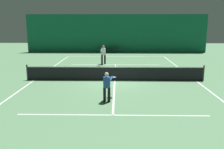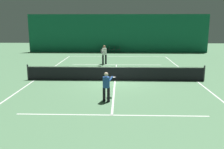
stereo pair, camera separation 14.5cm
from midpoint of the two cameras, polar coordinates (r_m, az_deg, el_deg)
ground_plane at (r=16.92m, az=0.93°, el=-1.39°), size 60.00×60.00×0.00m
backdrop_curtain at (r=32.32m, az=1.43°, el=9.34°), size 23.00×0.12×4.84m
court_line_baseline_far at (r=28.63m, az=1.33°, el=4.14°), size 11.00×0.10×0.00m
court_line_service_far at (r=23.20m, az=1.20°, el=2.28°), size 8.25×0.10×0.00m
court_line_service_near at (r=10.80m, az=0.36°, el=-9.26°), size 8.25×0.10×0.00m
court_line_sideline_left at (r=17.88m, az=-16.99°, el=-1.19°), size 0.10×23.80×0.00m
court_line_sideline_right at (r=17.71m, az=19.03°, el=-1.44°), size 0.10×23.80×0.00m
court_line_centre at (r=16.92m, az=0.93°, el=-1.38°), size 0.10×12.80×0.00m
tennis_net at (r=16.81m, az=0.94°, el=0.31°), size 12.00×0.10×1.07m
player_near at (r=12.31m, az=-0.91°, el=-2.30°), size 0.73×1.32×1.50m
player_far at (r=23.37m, az=-1.60°, el=4.90°), size 0.54×1.43×1.77m
courtside_chair_0 at (r=31.99m, az=-1.98°, el=5.84°), size 0.44×0.44×0.84m
courtside_chair_1 at (r=31.95m, az=-0.74°, el=5.84°), size 0.44×0.44×0.84m
courtside_chair_2 at (r=31.93m, az=0.50°, el=5.83°), size 0.44×0.44×0.84m
courtside_chair_3 at (r=31.92m, az=1.74°, el=5.83°), size 0.44×0.44×0.84m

